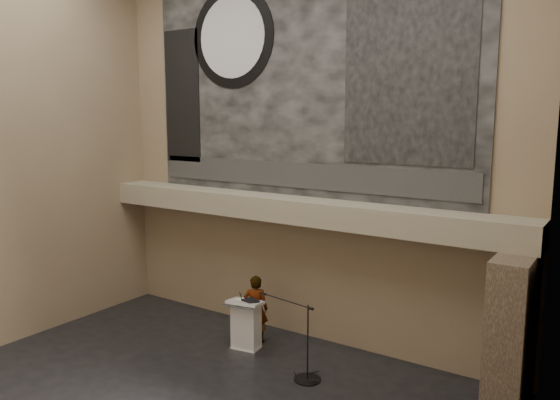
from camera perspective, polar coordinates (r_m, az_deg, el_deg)
The scene contains 17 objects.
wall_back at distance 11.90m, azimuth 2.15°, elevation 5.50°, with size 10.00×0.02×8.50m, color #826C53.
wall_right at distance 6.28m, azimuth 22.21°, elevation 1.77°, with size 0.02×8.00×8.50m, color #826C53.
soffit at distance 11.72m, azimuth 1.09°, elevation -0.96°, with size 10.00×0.80×0.50m, color gray.
sprinkler_left at distance 12.65m, azimuth -5.14°, elevation -1.54°, with size 0.04×0.04×0.06m, color #B2893D.
sprinkler_right at distance 10.84m, azimuth 9.43°, elevation -3.40°, with size 0.04×0.04×0.06m, color #B2893D.
banner at distance 11.88m, azimuth 2.12°, elevation 12.49°, with size 8.00×0.05×5.00m, color black.
banner_text_strip at distance 11.89m, azimuth 1.96°, elevation 2.59°, with size 7.76×0.02×0.55m, color #2A2A2A.
banner_clock_rim at distance 12.98m, azimuth -5.02°, elevation 16.59°, with size 2.30×2.30×0.02m, color black.
banner_clock_face at distance 12.97m, azimuth -5.08°, elevation 16.60°, with size 1.84×1.84×0.02m, color silver.
banner_building_print at distance 10.78m, azimuth 13.21°, elevation 13.16°, with size 2.60×0.02×3.60m, color black.
banner_brick_print at distance 13.93m, azimuth -10.17°, elevation 10.59°, with size 1.10×0.02×3.20m, color black.
stone_pier at distance 10.07m, azimuth 23.00°, elevation -12.83°, with size 0.60×1.40×2.70m, color #47392B.
lectern at distance 11.84m, azimuth -3.56°, elevation -12.96°, with size 0.78×0.61×1.13m.
binder at distance 11.58m, azimuth -3.11°, elevation -10.47°, with size 0.32×0.26×0.04m, color black.
papers at distance 11.67m, azimuth -4.33°, elevation -10.40°, with size 0.22×0.30×0.01m, color silver.
speaker_person at distance 12.20m, azimuth -2.55°, elevation -11.27°, with size 0.55×0.36×1.50m, color silver.
mic_stand at distance 10.79m, azimuth 2.71°, elevation -17.13°, with size 1.49×0.52×1.48m.
Camera 1 is at (6.24, -6.11, 4.96)m, focal length 35.00 mm.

